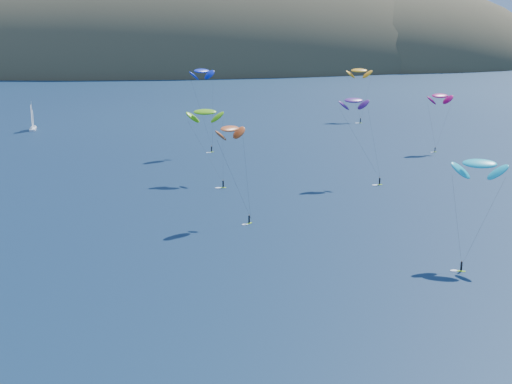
{
  "coord_description": "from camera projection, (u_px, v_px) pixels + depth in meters",
  "views": [
    {
      "loc": [
        -10.88,
        -51.91,
        42.99
      ],
      "look_at": [
        10.07,
        80.0,
        9.0
      ],
      "focal_mm": 50.0,
      "sensor_mm": 36.0,
      "label": 1
    }
  ],
  "objects": [
    {
      "name": "sailboat",
      "position": [
        33.0,
        128.0,
        264.8
      ],
      "size": [
        8.66,
        7.51,
        10.83
      ],
      "rotation": [
        0.0,
        0.0,
        0.05
      ],
      "color": "white",
      "rests_on": "ground"
    },
    {
      "name": "kitesurfer_8",
      "position": [
        440.0,
        96.0,
        223.17
      ],
      "size": [
        9.28,
        6.66,
        19.66
      ],
      "rotation": [
        0.0,
        0.0,
        0.18
      ],
      "color": "#ACFA1B",
      "rests_on": "ground"
    },
    {
      "name": "kitesurfer_3",
      "position": [
        205.0,
        112.0,
        184.6
      ],
      "size": [
        9.49,
        14.35,
        20.18
      ],
      "rotation": [
        0.0,
        0.0,
        -0.08
      ],
      "color": "#ACFA1B",
      "rests_on": "ground"
    },
    {
      "name": "kitesurfer_5",
      "position": [
        480.0,
        164.0,
        124.51
      ],
      "size": [
        11.14,
        11.22,
        19.64
      ],
      "rotation": [
        0.0,
        0.0,
        -0.4
      ],
      "color": "#ACFA1B",
      "rests_on": "ground"
    },
    {
      "name": "kitesurfer_9",
      "position": [
        230.0,
        129.0,
        147.86
      ],
      "size": [
        8.14,
        9.14,
        21.39
      ],
      "rotation": [
        0.0,
        0.0,
        0.64
      ],
      "color": "#ACFA1B",
      "rests_on": "ground"
    },
    {
      "name": "kitesurfer_11",
      "position": [
        359.0,
        71.0,
        287.02
      ],
      "size": [
        10.33,
        13.52,
        22.58
      ],
      "rotation": [
        0.0,
        0.0,
        -0.05
      ],
      "color": "#ACFA1B",
      "rests_on": "ground"
    },
    {
      "name": "kitesurfer_6",
      "position": [
        354.0,
        101.0,
        181.43
      ],
      "size": [
        10.53,
        8.86,
        23.11
      ],
      "rotation": [
        0.0,
        0.0,
        0.12
      ],
      "color": "#ACFA1B",
      "rests_on": "ground"
    },
    {
      "name": "island",
      "position": [
        201.0,
        76.0,
        608.82
      ],
      "size": [
        730.0,
        300.0,
        210.0
      ],
      "color": "#3D3526",
      "rests_on": "ground"
    },
    {
      "name": "kitesurfer_4",
      "position": [
        202.0,
        71.0,
        218.83
      ],
      "size": [
        9.42,
        7.99,
        27.56
      ],
      "rotation": [
        0.0,
        0.0,
        0.56
      ],
      "color": "#ACFA1B",
      "rests_on": "ground"
    }
  ]
}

